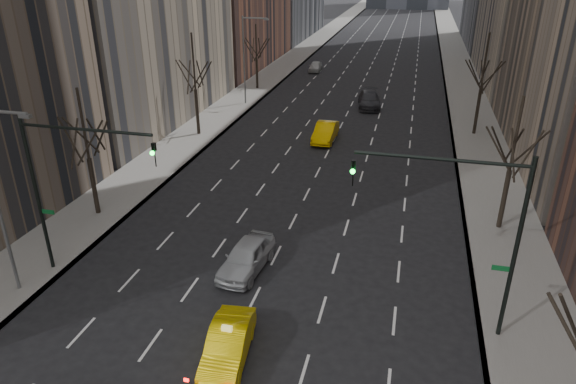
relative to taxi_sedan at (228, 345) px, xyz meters
The scene contains 15 objects.
sidewalk_left 63.23m from the taxi_sedan, 101.34° to the left, with size 4.50×320.00×0.15m, color slate.
sidewalk_right 63.16m from the taxi_sedan, 78.98° to the left, with size 4.50×320.00×0.15m, color slate.
tree_lw_b 16.04m from the taxi_sedan, 140.64° to the left, with size 3.36×3.50×7.82m.
tree_lw_c 28.90m from the taxi_sedan, 115.11° to the left, with size 3.36×3.50×8.74m.
tree_lw_d 45.74m from the taxi_sedan, 105.48° to the left, with size 3.36×3.50×7.36m.
tree_rw_b 18.56m from the taxi_sedan, 49.81° to the left, with size 3.36×3.50×7.82m.
tree_rw_c 34.27m from the taxi_sedan, 69.72° to the left, with size 3.36×3.50×8.74m.
traffic_mast_left 11.18m from the taxi_sedan, 156.76° to the left, with size 6.69×0.39×8.00m.
traffic_mast_right 10.88m from the taxi_sedan, 24.08° to the left, with size 6.69×0.39×8.00m.
streetlight_far 38.91m from the taxi_sedan, 106.59° to the left, with size 2.83×0.22×9.00m.
taxi_sedan is the anchor object (origin of this frame).
silver_sedan_ahead 6.44m from the taxi_sedan, 101.49° to the left, with size 1.82×4.52×1.54m, color #A1A4A9.
far_taxi 27.25m from the taxi_sedan, 91.89° to the left, with size 1.65×4.74×1.56m, color #FFC305.
far_suv_grey 39.07m from the taxi_sedan, 87.50° to the left, with size 2.22×5.47×1.59m, color #2A292E.
far_car_white 56.41m from the taxi_sedan, 97.50° to the left, with size 1.57×3.90×1.33m, color silver.
Camera 1 is at (6.26, -6.80, 14.70)m, focal length 32.00 mm.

